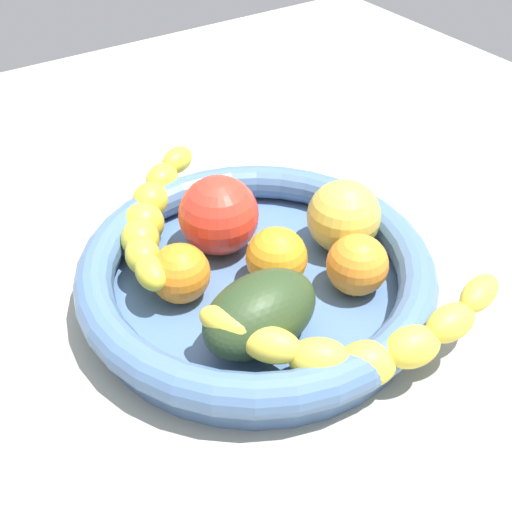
% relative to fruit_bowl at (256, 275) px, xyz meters
% --- Properties ---
extents(kitchen_counter, '(1.20, 1.20, 0.03)m').
position_rel_fruit_bowl_xyz_m(kitchen_counter, '(0.00, 0.00, -0.04)').
color(kitchen_counter, '#9D9D8F').
rests_on(kitchen_counter, ground).
extents(fruit_bowl, '(0.30, 0.30, 0.05)m').
position_rel_fruit_bowl_xyz_m(fruit_bowl, '(0.00, 0.00, 0.00)').
color(fruit_bowl, '#4D6E9D').
rests_on(fruit_bowl, kitchen_counter).
extents(banana_draped_left, '(0.22, 0.13, 0.05)m').
position_rel_fruit_bowl_xyz_m(banana_draped_left, '(0.01, -0.12, 0.02)').
color(banana_draped_left, yellow).
rests_on(banana_draped_left, fruit_bowl).
extents(banana_draped_right, '(0.14, 0.18, 0.05)m').
position_rel_fruit_bowl_xyz_m(banana_draped_right, '(-0.05, 0.10, 0.02)').
color(banana_draped_right, yellow).
rests_on(banana_draped_right, fruit_bowl).
extents(orange_front, '(0.05, 0.05, 0.05)m').
position_rel_fruit_bowl_xyz_m(orange_front, '(-0.06, 0.02, 0.02)').
color(orange_front, orange).
rests_on(orange_front, fruit_bowl).
extents(orange_mid_left, '(0.05, 0.05, 0.05)m').
position_rel_fruit_bowl_xyz_m(orange_mid_left, '(0.07, -0.05, 0.02)').
color(orange_mid_left, orange).
rests_on(orange_mid_left, fruit_bowl).
extents(orange_mid_right, '(0.05, 0.05, 0.05)m').
position_rel_fruit_bowl_xyz_m(orange_mid_right, '(0.02, -0.01, 0.02)').
color(orange_mid_right, orange).
rests_on(orange_mid_right, fruit_bowl).
extents(apple_yellow, '(0.07, 0.07, 0.07)m').
position_rel_fruit_bowl_xyz_m(apple_yellow, '(0.09, 0.00, 0.02)').
color(apple_yellow, gold).
rests_on(apple_yellow, fruit_bowl).
extents(tomato_red, '(0.07, 0.07, 0.07)m').
position_rel_fruit_bowl_xyz_m(tomato_red, '(-0.00, 0.06, 0.03)').
color(tomato_red, red).
rests_on(tomato_red, fruit_bowl).
extents(avocado_dark, '(0.11, 0.08, 0.06)m').
position_rel_fruit_bowl_xyz_m(avocado_dark, '(-0.04, -0.06, 0.02)').
color(avocado_dark, '#2C4122').
rests_on(avocado_dark, fruit_bowl).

